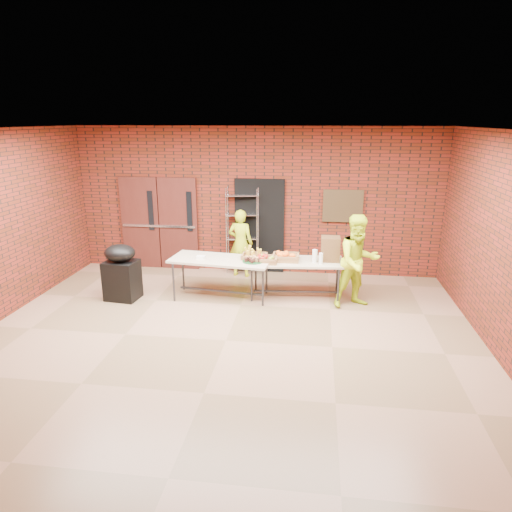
{
  "coord_description": "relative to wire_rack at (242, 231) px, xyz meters",
  "views": [
    {
      "loc": [
        1.31,
        -6.35,
        3.35
      ],
      "look_at": [
        0.29,
        1.4,
        0.98
      ],
      "focal_mm": 32.0,
      "sensor_mm": 36.0,
      "label": 1
    }
  ],
  "objects": [
    {
      "name": "room",
      "position": [
        0.26,
        -3.32,
        0.64
      ],
      "size": [
        8.08,
        7.08,
        3.28
      ],
      "color": "brown",
      "rests_on": "ground"
    },
    {
      "name": "double_doors",
      "position": [
        -1.93,
        0.12,
        0.1
      ],
      "size": [
        1.78,
        0.12,
        2.1
      ],
      "color": "#431913",
      "rests_on": "room"
    },
    {
      "name": "dark_doorway",
      "position": [
        0.36,
        0.14,
        0.09
      ],
      "size": [
        1.1,
        0.06,
        2.1
      ],
      "primitive_type": "cube",
      "color": "black",
      "rests_on": "room"
    },
    {
      "name": "bronze_plaque",
      "position": [
        2.16,
        0.13,
        0.59
      ],
      "size": [
        0.85,
        0.04,
        0.7
      ],
      "primitive_type": "cube",
      "color": "#382C16",
      "rests_on": "room"
    },
    {
      "name": "wire_rack",
      "position": [
        0.0,
        0.0,
        0.0
      ],
      "size": [
        0.73,
        0.36,
        1.91
      ],
      "primitive_type": null,
      "rotation": [
        0.0,
        0.0,
        0.19
      ],
      "color": "#B0AFB6",
      "rests_on": "room"
    },
    {
      "name": "table_left",
      "position": [
        -0.17,
        -1.54,
        -0.24
      ],
      "size": [
        1.99,
        1.01,
        0.79
      ],
      "rotation": [
        0.0,
        0.0,
        -0.12
      ],
      "color": "#B7A48C",
      "rests_on": "room"
    },
    {
      "name": "table_right",
      "position": [
        1.25,
        -1.36,
        -0.27
      ],
      "size": [
        1.88,
        0.91,
        0.75
      ],
      "rotation": [
        0.0,
        0.0,
        0.09
      ],
      "color": "#B7A48C",
      "rests_on": "room"
    },
    {
      "name": "basket_bananas",
      "position": [
        0.46,
        -1.42,
        -0.15
      ],
      "size": [
        0.47,
        0.37,
        0.15
      ],
      "color": "#97653C",
      "rests_on": "table_right"
    },
    {
      "name": "basket_oranges",
      "position": [
        1.06,
        -1.36,
        -0.14
      ],
      "size": [
        0.5,
        0.39,
        0.15
      ],
      "color": "#97653C",
      "rests_on": "table_right"
    },
    {
      "name": "basket_apples",
      "position": [
        0.68,
        -1.55,
        -0.15
      ],
      "size": [
        0.45,
        0.35,
        0.14
      ],
      "color": "#97653C",
      "rests_on": "table_right"
    },
    {
      "name": "muffin_tray",
      "position": [
        0.46,
        -1.64,
        -0.13
      ],
      "size": [
        0.4,
        0.4,
        0.1
      ],
      "color": "#12441D",
      "rests_on": "table_left"
    },
    {
      "name": "napkin_box",
      "position": [
        -0.55,
        -1.58,
        -0.15
      ],
      "size": [
        0.16,
        0.11,
        0.05
      ],
      "primitive_type": "cube",
      "color": "white",
      "rests_on": "table_left"
    },
    {
      "name": "coffee_dispenser",
      "position": [
        1.89,
        -1.26,
        0.02
      ],
      "size": [
        0.35,
        0.32,
        0.46
      ],
      "primitive_type": "cube",
      "color": "brown",
      "rests_on": "table_right"
    },
    {
      "name": "cup_stack_front",
      "position": [
        1.6,
        -1.43,
        -0.09
      ],
      "size": [
        0.08,
        0.08,
        0.25
      ],
      "primitive_type": "cylinder",
      "color": "white",
      "rests_on": "table_right"
    },
    {
      "name": "cup_stack_mid",
      "position": [
        1.72,
        -1.52,
        -0.1
      ],
      "size": [
        0.07,
        0.07,
        0.21
      ],
      "primitive_type": "cylinder",
      "color": "white",
      "rests_on": "table_right"
    },
    {
      "name": "cup_stack_back",
      "position": [
        1.61,
        -1.38,
        -0.09
      ],
      "size": [
        0.08,
        0.08,
        0.23
      ],
      "primitive_type": "cylinder",
      "color": "white",
      "rests_on": "table_right"
    },
    {
      "name": "covered_grill",
      "position": [
        -2.04,
        -1.86,
        -0.42
      ],
      "size": [
        0.64,
        0.56,
        1.08
      ],
      "rotation": [
        0.0,
        0.0,
        -0.11
      ],
      "color": "black",
      "rests_on": "room"
    },
    {
      "name": "volunteer_woman",
      "position": [
        -0.01,
        -0.22,
        -0.21
      ],
      "size": [
        0.59,
        0.43,
        1.49
      ],
      "primitive_type": "imported",
      "rotation": [
        0.0,
        0.0,
        2.99
      ],
      "color": "#C1DD18",
      "rests_on": "room"
    },
    {
      "name": "volunteer_man",
      "position": [
        2.38,
        -1.63,
        -0.1
      ],
      "size": [
        1.03,
        0.94,
        1.72
      ],
      "primitive_type": "imported",
      "rotation": [
        0.0,
        0.0,
        0.42
      ],
      "color": "#C1DD18",
      "rests_on": "room"
    }
  ]
}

